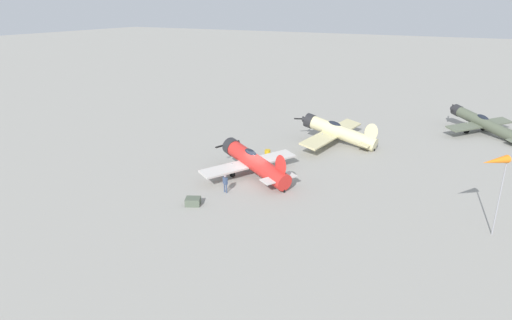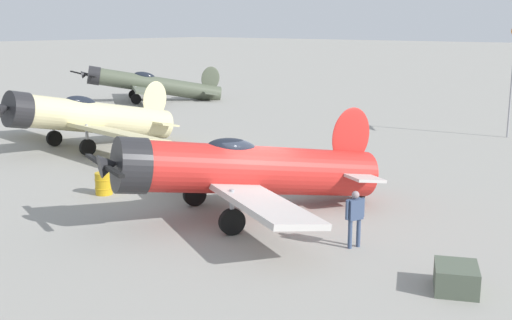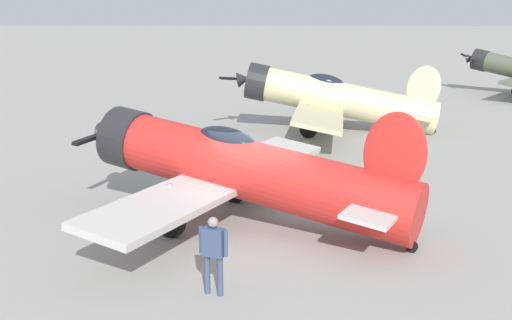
# 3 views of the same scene
# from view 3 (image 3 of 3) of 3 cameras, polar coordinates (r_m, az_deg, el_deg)

# --- Properties ---
(ground_plane) EXTENTS (400.00, 400.00, 0.00)m
(ground_plane) POSITION_cam_3_polar(r_m,az_deg,el_deg) (17.23, -0.00, -5.84)
(ground_plane) COLOR gray
(airplane_foreground) EXTENTS (9.92, 9.29, 3.41)m
(airplane_foreground) POSITION_cam_3_polar(r_m,az_deg,el_deg) (17.02, -1.44, -0.79)
(airplane_foreground) COLOR red
(airplane_foreground) RESTS_ON ground_plane
(airplane_mid_apron) EXTENTS (12.77, 10.21, 3.31)m
(airplane_mid_apron) POSITION_cam_3_polar(r_m,az_deg,el_deg) (30.36, 6.78, 5.37)
(airplane_mid_apron) COLOR beige
(airplane_mid_apron) RESTS_ON ground_plane
(ground_crew_mechanic) EXTENTS (0.37, 0.59, 1.63)m
(ground_crew_mechanic) POSITION_cam_3_polar(r_m,az_deg,el_deg) (13.00, -3.76, -7.71)
(ground_crew_mechanic) COLOR #384766
(ground_crew_mechanic) RESTS_ON ground_plane
(fuel_drum) EXTENTS (0.66, 0.66, 0.81)m
(fuel_drum) POSITION_cam_3_polar(r_m,az_deg,el_deg) (22.80, -4.04, -0.07)
(fuel_drum) COLOR gold
(fuel_drum) RESTS_ON ground_plane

